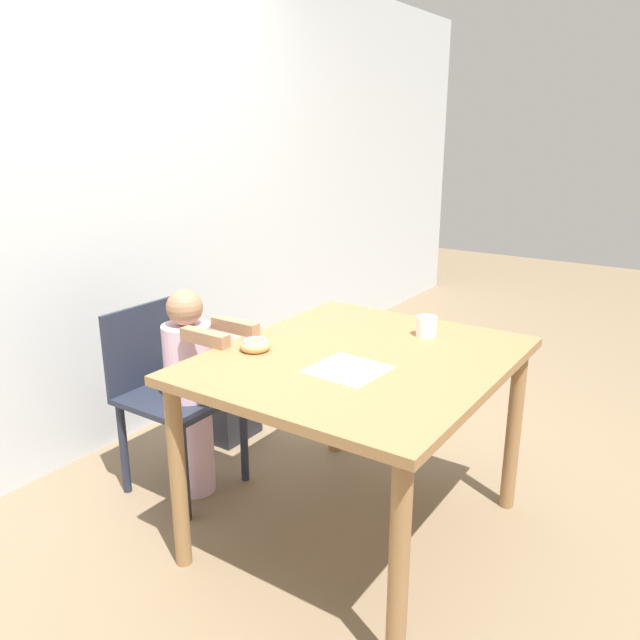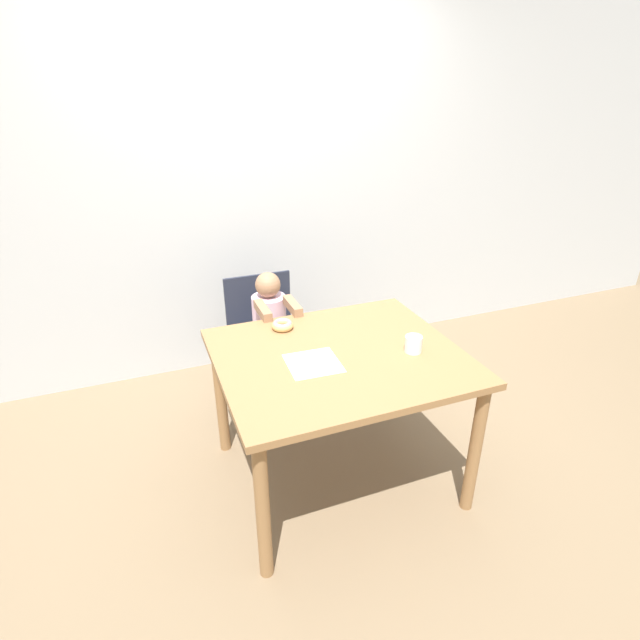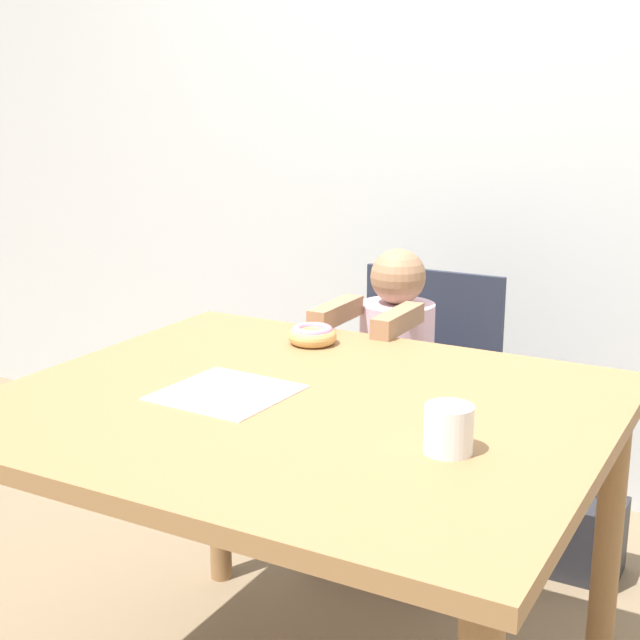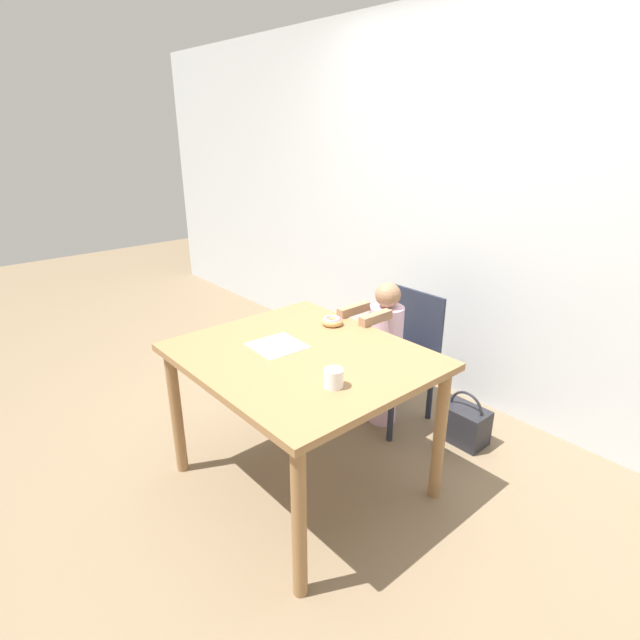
{
  "view_description": "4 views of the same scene",
  "coord_description": "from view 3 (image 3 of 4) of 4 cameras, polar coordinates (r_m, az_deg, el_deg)",
  "views": [
    {
      "loc": [
        -1.86,
        -1.07,
        1.55
      ],
      "look_at": [
        -0.04,
        0.15,
        0.87
      ],
      "focal_mm": 35.0,
      "sensor_mm": 36.0,
      "label": 1
    },
    {
      "loc": [
        -0.84,
        -1.9,
        1.94
      ],
      "look_at": [
        -0.04,
        0.15,
        0.87
      ],
      "focal_mm": 28.0,
      "sensor_mm": 36.0,
      "label": 2
    },
    {
      "loc": [
        0.82,
        -1.4,
        1.33
      ],
      "look_at": [
        -0.04,
        0.15,
        0.87
      ],
      "focal_mm": 50.0,
      "sensor_mm": 36.0,
      "label": 3
    },
    {
      "loc": [
        1.69,
        -1.35,
        1.77
      ],
      "look_at": [
        -0.04,
        0.15,
        0.87
      ],
      "focal_mm": 28.0,
      "sensor_mm": 36.0,
      "label": 4
    }
  ],
  "objects": [
    {
      "name": "donut",
      "position": [
        2.09,
        -0.49,
        -0.93
      ],
      "size": [
        0.11,
        0.11,
        0.04
      ],
      "color": "tan",
      "rests_on": "dining_table"
    },
    {
      "name": "chair",
      "position": [
        2.62,
        5.87,
        -5.4
      ],
      "size": [
        0.43,
        0.44,
        0.82
      ],
      "color": "#232838",
      "rests_on": "ground_plane"
    },
    {
      "name": "handbag",
      "position": [
        2.69,
        15.93,
        -12.92
      ],
      "size": [
        0.27,
        0.17,
        0.33
      ],
      "color": "#232328",
      "rests_on": "ground_plane"
    },
    {
      "name": "cup",
      "position": [
        1.48,
        8.23,
        -6.92
      ],
      "size": [
        0.08,
        0.08,
        0.08
      ],
      "color": "white",
      "rests_on": "dining_table"
    },
    {
      "name": "napkin",
      "position": [
        1.77,
        -6.01,
        -4.64
      ],
      "size": [
        0.25,
        0.25,
        0.0
      ],
      "color": "white",
      "rests_on": "dining_table"
    },
    {
      "name": "wall_back",
      "position": [
        2.97,
        13.21,
        12.51
      ],
      "size": [
        8.0,
        0.05,
        2.5
      ],
      "color": "silver",
      "rests_on": "ground_plane"
    },
    {
      "name": "child_figure",
      "position": [
        2.5,
        4.77,
        -5.59
      ],
      "size": [
        0.22,
        0.41,
        0.92
      ],
      "color": "silver",
      "rests_on": "ground_plane"
    },
    {
      "name": "dining_table",
      "position": [
        1.76,
        -1.22,
        -8.02
      ],
      "size": [
        1.15,
        1.0,
        0.75
      ],
      "color": "olive",
      "rests_on": "ground_plane"
    }
  ]
}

